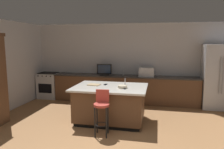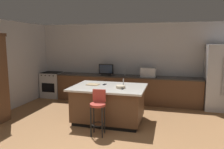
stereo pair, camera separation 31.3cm
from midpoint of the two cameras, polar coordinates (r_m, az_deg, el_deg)
The scene contains 15 objects.
wall_back at distance 7.55m, azimuth 6.21°, elevation 3.19°, with size 7.03×0.12×2.63m, color #BCBCC1.
wall_left at distance 6.87m, azimuth -25.59°, elevation 1.85°, with size 0.12×4.89×2.63m, color #BCBCC1.
counter_back at distance 7.33m, azimuth 5.00°, elevation -3.82°, with size 4.81×0.62×0.90m.
kitchen_island at distance 5.57m, azimuth 0.76°, elevation -7.64°, with size 1.82×1.32×0.91m.
refrigerator at distance 7.25m, azimuth 27.72°, elevation -0.72°, with size 0.87×0.76×1.94m.
range_oven at distance 8.25m, azimuth -14.30°, elevation -2.59°, with size 0.71×0.63×0.92m.
microwave at distance 7.14m, azimuth 10.72°, elevation 0.59°, with size 0.48×0.36×0.29m, color #B7BABF.
tv_monitor at distance 7.32m, azimuth -0.35°, elevation 1.16°, with size 0.50×0.16×0.38m.
sink_faucet_back at distance 7.34m, azimuth 4.62°, elevation 0.73°, with size 0.02×0.02×0.24m, color #B2B2B7.
sink_faucet_island at distance 5.37m, azimuth 4.65°, elevation -2.20°, with size 0.02×0.02×0.22m, color #B2B2B7.
bar_stool_center at distance 4.76m, azimuth -1.77°, elevation -8.85°, with size 0.34×0.35×0.99m.
fruit_bowl at distance 5.28m, azimuth 3.95°, elevation -3.23°, with size 0.23×0.23×0.06m, color beige.
cell_phone at distance 5.69m, azimuth -0.38°, elevation -2.62°, with size 0.07×0.15×0.01m, color black.
tv_remote at distance 5.21m, azimuth 4.56°, elevation -3.65°, with size 0.04×0.17×0.02m, color black.
cutting_board at distance 5.67m, azimuth -3.44°, elevation -2.64°, with size 0.30×0.24×0.02m, color tan.
Camera 2 is at (1.29, -2.90, 2.03)m, focal length 34.91 mm.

